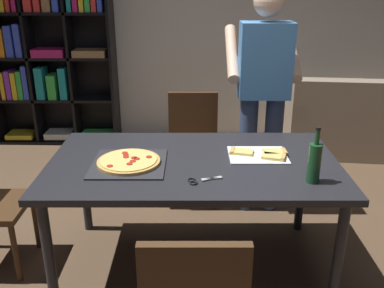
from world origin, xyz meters
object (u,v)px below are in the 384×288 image
(chair_far_side, at_px, (192,140))
(couch, at_px, (365,125))
(wine_bottle, at_px, (313,162))
(bookshelf, at_px, (46,52))
(person_serving_pizza, at_px, (262,90))
(kitchen_scissors, at_px, (198,180))
(pepperoni_pizza_on_tray, at_px, (127,162))
(dining_table, at_px, (192,171))

(chair_far_side, height_order, couch, chair_far_side)
(chair_far_side, distance_m, wine_bottle, 1.48)
(bookshelf, bearing_deg, wine_bottle, -49.70)
(person_serving_pizza, bearing_deg, kitchen_scissors, -115.36)
(couch, height_order, kitchen_scissors, couch)
(couch, distance_m, pepperoni_pizza_on_tray, 3.10)
(pepperoni_pizza_on_tray, height_order, wine_bottle, wine_bottle)
(dining_table, xyz_separation_m, wine_bottle, (0.65, -0.29, 0.19))
(person_serving_pizza, bearing_deg, couch, 41.87)
(chair_far_side, height_order, pepperoni_pizza_on_tray, chair_far_side)
(couch, relative_size, wine_bottle, 5.65)
(dining_table, bearing_deg, pepperoni_pizza_on_tray, -171.28)
(wine_bottle, bearing_deg, kitchen_scissors, 179.36)
(dining_table, height_order, couch, couch)
(dining_table, distance_m, pepperoni_pizza_on_tray, 0.40)
(chair_far_side, height_order, bookshelf, bookshelf)
(chair_far_side, relative_size, person_serving_pizza, 0.51)
(dining_table, relative_size, bookshelf, 0.90)
(pepperoni_pizza_on_tray, bearing_deg, kitchen_scissors, -28.17)
(person_serving_pizza, bearing_deg, bookshelf, 143.09)
(couch, xyz_separation_m, wine_bottle, (-1.24, -2.28, 0.57))
(chair_far_side, xyz_separation_m, pepperoni_pizza_on_tray, (-0.39, -1.05, 0.25))
(chair_far_side, relative_size, couch, 0.50)
(chair_far_side, distance_m, pepperoni_pizza_on_tray, 1.14)
(couch, relative_size, bookshelf, 0.92)
(bookshelf, xyz_separation_m, pepperoni_pizza_on_tray, (1.23, -2.44, -0.27))
(bookshelf, bearing_deg, chair_far_side, -40.75)
(chair_far_side, distance_m, person_serving_pizza, 0.75)
(bookshelf, xyz_separation_m, person_serving_pizza, (2.14, -1.61, -0.03))
(dining_table, bearing_deg, couch, 46.39)
(wine_bottle, bearing_deg, couch, 61.35)
(couch, xyz_separation_m, kitchen_scissors, (-1.86, -2.27, 0.45))
(chair_far_side, bearing_deg, wine_bottle, -63.09)
(chair_far_side, bearing_deg, bookshelf, 139.25)
(person_serving_pizza, distance_m, wine_bottle, 1.07)
(chair_far_side, xyz_separation_m, bookshelf, (-1.61, 1.39, 0.52))
(dining_table, distance_m, bookshelf, 2.89)
(dining_table, height_order, bookshelf, bookshelf)
(chair_far_side, height_order, kitchen_scissors, chair_far_side)
(dining_table, bearing_deg, bookshelf, 124.17)
(couch, distance_m, wine_bottle, 2.66)
(person_serving_pizza, bearing_deg, dining_table, -124.71)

